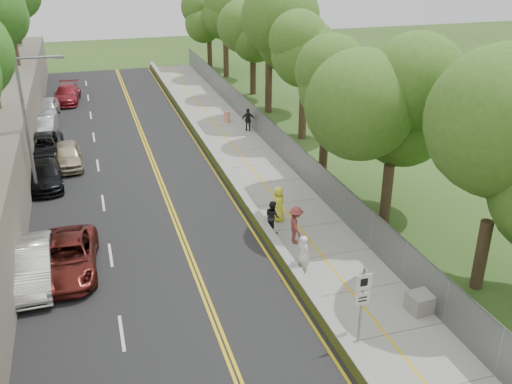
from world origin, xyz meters
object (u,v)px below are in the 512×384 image
(person_far, at_px, (248,120))
(concrete_block, at_px, (422,302))
(streetlight, at_px, (30,118))
(car_2, at_px, (68,257))
(construction_barrel, at_px, (227,117))
(signpost, at_px, (362,297))
(car_1, at_px, (30,266))
(painter_0, at_px, (279,204))

(person_far, bearing_deg, concrete_block, 107.80)
(streetlight, height_order, car_2, streetlight)
(car_2, height_order, person_far, person_far)
(concrete_block, distance_m, car_2, 15.06)
(concrete_block, bearing_deg, person_far, 90.24)
(construction_barrel, relative_size, concrete_block, 0.72)
(signpost, height_order, person_far, signpost)
(construction_barrel, relative_size, car_1, 0.17)
(signpost, relative_size, person_far, 1.79)
(streetlight, distance_m, painter_0, 14.23)
(signpost, xyz_separation_m, person_far, (3.15, 25.13, -1.04))
(construction_barrel, bearing_deg, streetlight, -141.52)
(car_2, bearing_deg, streetlight, 102.70)
(streetlight, bearing_deg, concrete_block, -47.34)
(signpost, relative_size, concrete_block, 2.71)
(construction_barrel, distance_m, person_far, 2.97)
(car_1, height_order, car_2, car_1)
(car_2, bearing_deg, signpost, -35.25)
(car_1, bearing_deg, concrete_block, -25.16)
(car_1, relative_size, person_far, 2.89)
(car_2, xyz_separation_m, person_far, (13.20, 17.08, 0.14))
(construction_barrel, bearing_deg, car_2, -121.63)
(construction_barrel, height_order, concrete_block, construction_barrel)
(car_2, bearing_deg, painter_0, 14.77)
(concrete_block, relative_size, painter_0, 0.61)
(person_far, bearing_deg, car_2, 69.87)
(streetlight, height_order, person_far, streetlight)
(construction_barrel, relative_size, car_2, 0.16)
(person_far, bearing_deg, painter_0, 97.16)
(car_1, bearing_deg, streetlight, 88.47)
(painter_0, bearing_deg, concrete_block, -154.49)
(car_1, xyz_separation_m, person_far, (14.73, 17.51, 0.05))
(streetlight, xyz_separation_m, car_1, (-0.07, -9.39, -3.77))
(streetlight, bearing_deg, construction_barrel, 38.48)
(streetlight, distance_m, concrete_block, 22.19)
(streetlight, xyz_separation_m, construction_barrel, (13.69, 10.88, -4.18))
(car_1, distance_m, painter_0, 12.25)
(car_1, distance_m, car_2, 1.60)
(concrete_block, bearing_deg, car_1, 155.93)
(car_2, distance_m, painter_0, 10.66)
(signpost, xyz_separation_m, construction_barrel, (2.17, 27.90, -1.50))
(streetlight, xyz_separation_m, painter_0, (11.91, -6.87, -3.65))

